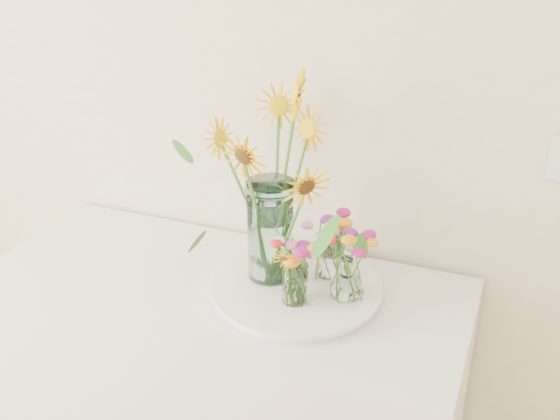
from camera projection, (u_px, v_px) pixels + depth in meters
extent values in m
cube|color=white|center=(228.00, 404.00, 2.22)|extent=(1.40, 0.60, 0.90)
cylinder|color=white|center=(297.00, 290.00, 1.97)|extent=(0.46, 0.46, 0.02)
cylinder|color=#A4D5DC|center=(270.00, 231.00, 1.94)|extent=(0.16, 0.16, 0.30)
cylinder|color=white|center=(295.00, 284.00, 1.86)|extent=(0.08, 0.08, 0.12)
cylinder|color=white|center=(329.00, 258.00, 1.98)|extent=(0.09, 0.09, 0.12)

